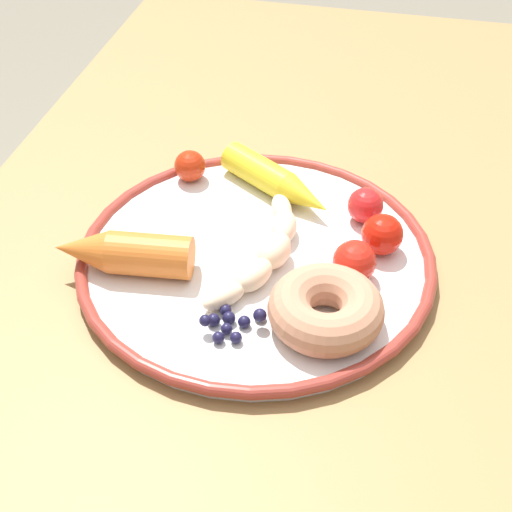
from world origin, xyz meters
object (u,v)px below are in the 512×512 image
at_px(tomato_mid, 365,205).
at_px(carrot_orange, 123,253).
at_px(dining_table, 303,321).
at_px(carrot_yellow, 277,182).
at_px(tomato_extra, 354,262).
at_px(plate, 256,258).
at_px(donut, 326,309).
at_px(tomato_far, 190,166).
at_px(tomato_near, 382,236).
at_px(banana, 267,251).
at_px(blueberry_pile, 233,322).

bearing_deg(tomato_mid, carrot_orange, 120.79).
bearing_deg(dining_table, carrot_yellow, 33.41).
xyz_separation_m(tomato_mid, tomato_extra, (-0.09, -0.00, 0.00)).
distance_m(dining_table, carrot_orange, 0.22).
xyz_separation_m(plate, tomato_extra, (-0.01, -0.09, 0.02)).
xyz_separation_m(carrot_orange, carrot_yellow, (0.15, -0.11, -0.00)).
height_order(dining_table, carrot_yellow, carrot_yellow).
relative_size(plate, carrot_yellow, 2.55).
xyz_separation_m(donut, tomato_extra, (0.06, -0.02, 0.00)).
distance_m(dining_table, plate, 0.12).
xyz_separation_m(tomato_far, tomato_extra, (-0.12, -0.19, 0.00)).
xyz_separation_m(dining_table, carrot_orange, (-0.08, 0.16, 0.13)).
xyz_separation_m(tomato_near, tomato_mid, (0.05, 0.02, -0.00)).
relative_size(banana, donut, 1.83).
height_order(plate, tomato_mid, tomato_mid).
distance_m(carrot_orange, blueberry_pile, 0.13).
bearing_deg(tomato_mid, banana, 135.38).
xyz_separation_m(carrot_yellow, donut, (-0.18, -0.08, 0.00)).
relative_size(banana, blueberry_pile, 3.35).
xyz_separation_m(banana, donut, (-0.07, -0.07, 0.01)).
relative_size(carrot_yellow, tomato_mid, 3.73).
distance_m(tomato_far, tomato_extra, 0.22).
height_order(dining_table, carrot_orange, carrot_orange).
bearing_deg(tomato_mid, carrot_yellow, 76.47).
bearing_deg(tomato_far, carrot_orange, 173.23).
bearing_deg(banana, tomato_far, 43.89).
xyz_separation_m(dining_table, tomato_extra, (-0.04, -0.05, 0.13)).
bearing_deg(carrot_orange, tomato_far, -6.77).
height_order(dining_table, tomato_extra, tomato_extra).
bearing_deg(banana, carrot_yellow, 6.35).
bearing_deg(donut, carrot_yellow, 23.86).
bearing_deg(plate, tomato_far, 41.83).
bearing_deg(tomato_mid, tomato_far, 81.23).
bearing_deg(blueberry_pile, donut, -74.39).
bearing_deg(carrot_yellow, blueberry_pile, -179.48).
bearing_deg(tomato_far, carrot_yellow, -94.03).
height_order(carrot_orange, tomato_far, carrot_orange).
height_order(tomato_near, tomato_far, tomato_near).
bearing_deg(blueberry_pile, tomato_extra, -47.06).
bearing_deg(carrot_yellow, tomato_extra, -139.92).
bearing_deg(donut, banana, 43.19).
height_order(plate, donut, donut).
xyz_separation_m(tomato_mid, tomato_far, (0.03, 0.19, -0.00)).
height_order(banana, carrot_orange, carrot_orange).
bearing_deg(blueberry_pile, tomato_far, 25.69).
relative_size(dining_table, tomato_far, 35.07).
bearing_deg(tomato_near, plate, 105.78).
relative_size(carrot_orange, tomato_far, 3.93).
distance_m(banana, donut, 0.10).
xyz_separation_m(blueberry_pile, tomato_mid, (0.17, -0.09, 0.01)).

